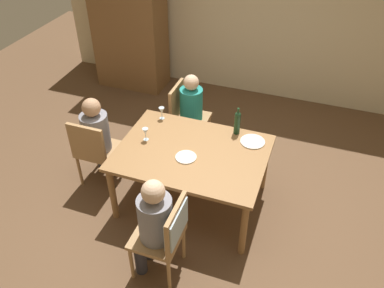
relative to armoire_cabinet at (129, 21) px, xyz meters
name	(u,v)px	position (x,y,z in m)	size (l,w,h in m)	color
ground_plane	(192,201)	(1.89, -2.33, -1.10)	(10.00, 10.00, 0.00)	brown
rear_room_partition	(255,9)	(1.89, 0.45, 0.25)	(6.40, 0.12, 2.70)	beige
armoire_cabinet	(129,21)	(0.00, 0.00, 0.00)	(1.18, 0.62, 2.18)	brown
dining_table	(192,157)	(1.89, -2.33, -0.43)	(1.58, 1.16, 0.75)	olive
chair_near	(169,231)	(2.02, -3.29, -0.50)	(0.46, 0.44, 0.92)	#A87F51
chair_far_left	(185,113)	(1.45, -1.37, -0.56)	(0.44, 0.44, 0.92)	#A87F51
chair_left_end	(94,149)	(0.72, -2.42, -0.56)	(0.44, 0.44, 0.92)	#A87F51
person_woman_host	(153,222)	(1.87, -3.29, -0.43)	(0.36, 0.31, 1.15)	#33333D
person_man_bearded	(193,108)	(1.56, -1.37, -0.46)	(0.34, 0.29, 1.10)	#33333D
person_man_guest	(98,134)	(0.72, -2.31, -0.43)	(0.31, 0.36, 1.15)	#33333D
wine_bottle_tall_green	(237,122)	(2.25, -1.85, -0.20)	(0.07, 0.07, 0.33)	#19381E
wine_glass_near_left	(145,132)	(1.34, -2.31, -0.24)	(0.07, 0.07, 0.15)	silver
wine_glass_centre	(162,111)	(1.35, -1.86, -0.24)	(0.07, 0.07, 0.15)	silver
dinner_plate_host	(186,157)	(1.87, -2.45, -0.34)	(0.22, 0.22, 0.01)	white
dinner_plate_guest_left	(253,142)	(2.46, -1.96, -0.34)	(0.27, 0.27, 0.01)	silver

